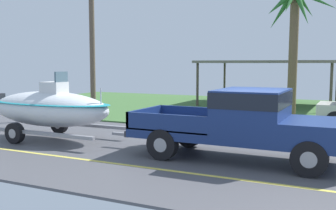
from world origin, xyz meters
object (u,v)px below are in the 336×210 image
Objects in this scene: carport_awning at (270,63)px; boat_on_trailer at (49,108)px; utility_pole at (92,37)px; palm_tree_near_right at (294,21)px; pickup_truck_towing at (250,121)px.

boat_on_trailer is at bearing -106.88° from carport_awning.
boat_on_trailer is 6.03m from utility_pole.
carport_awning is (4.20, 13.83, 1.50)m from boat_on_trailer.
pickup_truck_towing is at bearing -87.14° from palm_tree_near_right.
pickup_truck_towing is 6.60m from boat_on_trailer.
pickup_truck_towing is at bearing 0.00° from boat_on_trailer.
palm_tree_near_right is at bearing 92.86° from pickup_truck_towing.
utility_pole is (-1.97, 5.05, 2.65)m from boat_on_trailer.
boat_on_trailer is at bearing -123.04° from palm_tree_near_right.
utility_pole is (-8.10, -4.38, -0.76)m from palm_tree_near_right.
palm_tree_near_right reaches higher than carport_awning.
carport_awning is 5.17m from palm_tree_near_right.
pickup_truck_towing is 0.81× the size of utility_pole.
utility_pole is (-8.57, 5.05, 2.64)m from pickup_truck_towing.
palm_tree_near_right is at bearing -66.27° from carport_awning.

